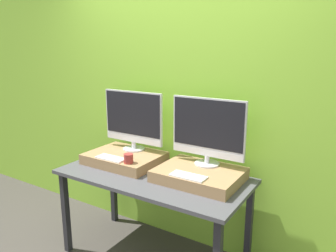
# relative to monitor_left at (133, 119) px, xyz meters

# --- Properties ---
(wall_back) EXTENTS (8.00, 0.04, 2.60)m
(wall_back) POSITION_rel_monitor_left_xyz_m (0.37, 0.21, 0.15)
(wall_back) COLOR #8CC638
(wall_back) RESTS_ON ground_plane
(workbench) EXTENTS (1.55, 0.74, 0.77)m
(workbench) POSITION_rel_monitor_left_xyz_m (0.37, -0.23, -0.46)
(workbench) COLOR #47474C
(workbench) RESTS_ON ground_plane
(wooden_riser_left) EXTENTS (0.64, 0.49, 0.09)m
(wooden_riser_left) POSITION_rel_monitor_left_xyz_m (0.00, -0.13, -0.33)
(wooden_riser_left) COLOR #99754C
(wooden_riser_left) RESTS_ON workbench
(monitor_left) EXTENTS (0.62, 0.20, 0.54)m
(monitor_left) POSITION_rel_monitor_left_xyz_m (0.00, 0.00, 0.00)
(monitor_left) COLOR silver
(monitor_left) RESTS_ON wooden_riser_left
(keyboard_left) EXTENTS (0.27, 0.11, 0.01)m
(keyboard_left) POSITION_rel_monitor_left_xyz_m (0.00, -0.31, -0.28)
(keyboard_left) COLOR silver
(keyboard_left) RESTS_ON wooden_riser_left
(mug) EXTENTS (0.08, 0.08, 0.08)m
(mug) POSITION_rel_monitor_left_xyz_m (0.19, -0.31, -0.25)
(mug) COLOR #9E332D
(mug) RESTS_ON wooden_riser_left
(wooden_riser_right) EXTENTS (0.64, 0.49, 0.09)m
(wooden_riser_right) POSITION_rel_monitor_left_xyz_m (0.74, -0.13, -0.33)
(wooden_riser_right) COLOR #99754C
(wooden_riser_right) RESTS_ON workbench
(monitor_right) EXTENTS (0.62, 0.20, 0.54)m
(monitor_right) POSITION_rel_monitor_left_xyz_m (0.74, 0.00, 0.00)
(monitor_right) COLOR silver
(monitor_right) RESTS_ON wooden_riser_right
(keyboard_right) EXTENTS (0.27, 0.11, 0.01)m
(keyboard_right) POSITION_rel_monitor_left_xyz_m (0.74, -0.31, -0.28)
(keyboard_right) COLOR silver
(keyboard_right) RESTS_ON wooden_riser_right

